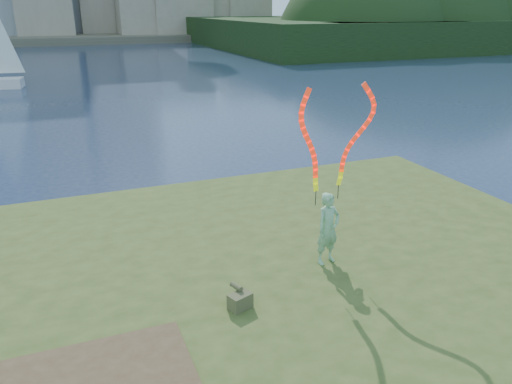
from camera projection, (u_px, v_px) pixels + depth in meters
name	position (u px, v px, depth m)	size (l,w,h in m)	color
ground	(188.00, 303.00, 10.25)	(320.00, 320.00, 0.00)	#1A2742
grassy_knoll	(222.00, 358.00, 8.13)	(20.00, 18.00, 0.80)	#364518
far_shore	(59.00, 35.00, 92.66)	(320.00, 40.00, 1.20)	#504B3B
wooded_hill	(446.00, 41.00, 83.05)	(78.00, 50.00, 63.00)	black
woman_with_ribbons	(329.00, 196.00, 9.77)	(1.95, 0.59, 3.90)	#227A31
canvas_bag	(240.00, 300.00, 8.63)	(0.46, 0.51, 0.37)	#434026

